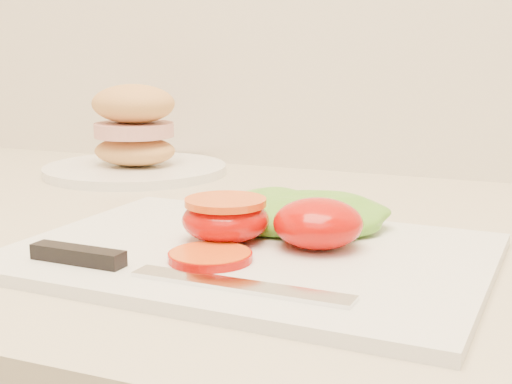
% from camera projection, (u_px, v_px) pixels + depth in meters
% --- Properties ---
extents(cutting_board, '(0.38, 0.28, 0.01)m').
position_uv_depth(cutting_board, '(251.00, 254.00, 0.58)').
color(cutting_board, silver).
rests_on(cutting_board, counter).
extents(tomato_half_dome, '(0.07, 0.07, 0.04)m').
position_uv_depth(tomato_half_dome, '(318.00, 223.00, 0.58)').
color(tomato_half_dome, '#C60D00').
rests_on(tomato_half_dome, cutting_board).
extents(tomato_half_cut, '(0.07, 0.07, 0.04)m').
position_uv_depth(tomato_half_cut, '(226.00, 218.00, 0.60)').
color(tomato_half_cut, '#C60D00').
rests_on(tomato_half_cut, cutting_board).
extents(tomato_slice_0, '(0.06, 0.06, 0.01)m').
position_uv_depth(tomato_slice_0, '(210.00, 256.00, 0.55)').
color(tomato_slice_0, orange).
rests_on(tomato_slice_0, cutting_board).
extents(lettuce_leaf_0, '(0.16, 0.14, 0.03)m').
position_uv_depth(lettuce_leaf_0, '(272.00, 211.00, 0.65)').
color(lettuce_leaf_0, '#72C634').
rests_on(lettuce_leaf_0, cutting_board).
extents(lettuce_leaf_1, '(0.14, 0.12, 0.03)m').
position_uv_depth(lettuce_leaf_1, '(322.00, 214.00, 0.64)').
color(lettuce_leaf_1, '#72C634').
rests_on(lettuce_leaf_1, cutting_board).
extents(knife, '(0.26, 0.03, 0.01)m').
position_uv_depth(knife, '(137.00, 266.00, 0.52)').
color(knife, silver).
rests_on(knife, cutting_board).
extents(sandwich_plate, '(0.25, 0.25, 0.12)m').
position_uv_depth(sandwich_plate, '(135.00, 142.00, 0.96)').
color(sandwich_plate, white).
rests_on(sandwich_plate, counter).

